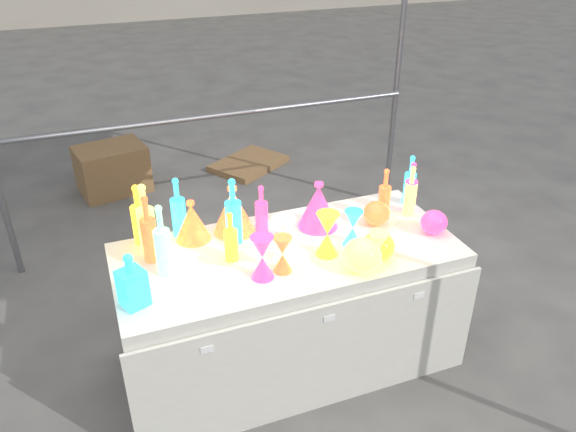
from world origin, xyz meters
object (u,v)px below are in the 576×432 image
object	(u,v)px
display_table	(289,307)
cardboard_box_closed	(112,169)
bottle_0	(139,214)
globe_0	(378,248)
hourglass_0	(283,254)
lampshade_0	(192,220)

from	to	relation	value
display_table	cardboard_box_closed	world-z (taller)	display_table
cardboard_box_closed	bottle_0	distance (m)	2.36
display_table	globe_0	bearing A→B (deg)	-31.47
hourglass_0	globe_0	distance (m)	0.49
display_table	bottle_0	bearing A→B (deg)	152.89
hourglass_0	lampshade_0	size ratio (longest dim) A/B	0.84
hourglass_0	lampshade_0	bearing A→B (deg)	127.35
hourglass_0	cardboard_box_closed	bearing A→B (deg)	102.76
cardboard_box_closed	bottle_0	bearing A→B (deg)	-100.92
display_table	lampshade_0	xyz separation A→B (m)	(-0.44, 0.29, 0.49)
bottle_0	hourglass_0	distance (m)	0.80
cardboard_box_closed	globe_0	xyz separation A→B (m)	(1.12, -2.85, 0.60)
display_table	lampshade_0	bearing A→B (deg)	146.71
display_table	hourglass_0	world-z (taller)	hourglass_0
bottle_0	lampshade_0	distance (m)	0.28
display_table	cardboard_box_closed	distance (m)	2.71
globe_0	hourglass_0	bearing A→B (deg)	171.11
bottle_0	hourglass_0	xyz separation A→B (m)	(0.61, -0.52, -0.07)
cardboard_box_closed	lampshade_0	bearing A→B (deg)	-94.52
lampshade_0	cardboard_box_closed	bearing A→B (deg)	101.82
display_table	hourglass_0	bearing A→B (deg)	-120.00
bottle_0	hourglass_0	size ratio (longest dim) A/B	1.76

